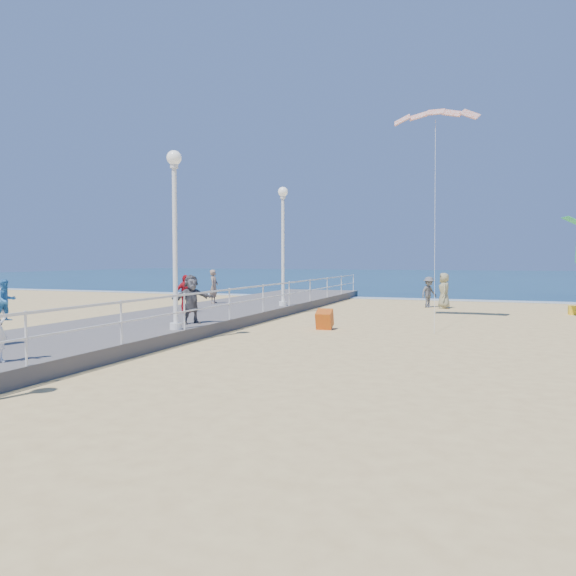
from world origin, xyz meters
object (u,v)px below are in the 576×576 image
(spectator_3, at_px, (185,294))
(beach_chair_left, at_px, (575,310))
(lamp_post_mid, at_px, (175,220))
(spectator_5, at_px, (192,299))
(beach_walker_a, at_px, (429,292))
(box_kite, at_px, (325,321))
(beach_walker_c, at_px, (444,291))
(lamp_post_far, at_px, (283,233))
(toddler_held, at_px, (6,300))
(spectator_6, at_px, (214,287))

(spectator_3, bearing_deg, beach_chair_left, -29.70)
(lamp_post_mid, relative_size, spectator_5, 3.32)
(beach_walker_a, relative_size, box_kite, 2.65)
(beach_walker_c, bearing_deg, box_kite, -28.99)
(beach_walker_a, height_order, box_kite, beach_walker_a)
(lamp_post_far, height_order, box_kite, lamp_post_far)
(toddler_held, relative_size, spectator_5, 0.53)
(lamp_post_far, height_order, spectator_6, lamp_post_far)
(spectator_5, bearing_deg, beach_chair_left, -11.71)
(spectator_5, distance_m, spectator_6, 8.34)
(lamp_post_mid, bearing_deg, beach_walker_a, 69.15)
(lamp_post_mid, distance_m, toddler_held, 6.17)
(spectator_3, relative_size, spectator_6, 0.93)
(toddler_held, height_order, spectator_5, toddler_held)
(lamp_post_mid, distance_m, beach_walker_c, 16.37)
(toddler_held, xyz_separation_m, beach_walker_a, (6.13, 20.90, -0.88))
(spectator_6, bearing_deg, lamp_post_far, -100.44)
(lamp_post_far, relative_size, spectator_5, 3.32)
(lamp_post_mid, xyz_separation_m, beach_chair_left, (12.35, 13.56, -3.46))
(spectator_6, relative_size, beach_chair_left, 2.90)
(lamp_post_far, distance_m, spectator_6, 4.35)
(spectator_6, xyz_separation_m, beach_chair_left, (15.93, 4.38, -1.00))
(beach_walker_a, bearing_deg, box_kite, -158.34)
(lamp_post_mid, xyz_separation_m, spectator_5, (-0.33, 1.50, -2.46))
(lamp_post_far, relative_size, spectator_3, 3.57)
(spectator_6, distance_m, box_kite, 8.32)
(toddler_held, height_order, spectator_3, toddler_held)
(lamp_post_far, height_order, spectator_3, lamp_post_far)
(toddler_held, distance_m, beach_walker_c, 21.73)
(beach_walker_a, distance_m, box_kite, 10.80)
(lamp_post_far, distance_m, box_kite, 6.46)
(lamp_post_mid, distance_m, lamp_post_far, 9.00)
(lamp_post_far, height_order, spectator_5, lamp_post_far)
(spectator_5, bearing_deg, lamp_post_far, 32.20)
(spectator_6, bearing_deg, spectator_5, -164.60)
(lamp_post_mid, relative_size, toddler_held, 6.24)
(box_kite, relative_size, beach_chair_left, 1.09)
(toddler_held, relative_size, beach_walker_a, 0.54)
(toddler_held, distance_m, spectator_5, 7.34)
(box_kite, bearing_deg, lamp_post_mid, -129.72)
(beach_chair_left, bearing_deg, beach_walker_c, 168.42)
(spectator_3, relative_size, spectator_5, 0.93)
(toddler_held, relative_size, box_kite, 1.42)
(beach_walker_a, bearing_deg, beach_walker_c, -77.04)
(toddler_held, height_order, beach_walker_c, toddler_held)
(lamp_post_mid, height_order, box_kite, lamp_post_mid)
(toddler_held, height_order, spectator_6, toddler_held)
(toddler_held, bearing_deg, spectator_5, 17.18)
(spectator_5, xyz_separation_m, spectator_6, (-3.25, 7.68, -0.00))
(toddler_held, xyz_separation_m, beach_chair_left, (12.74, 19.39, -1.48))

